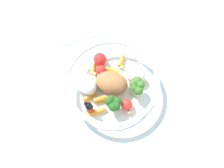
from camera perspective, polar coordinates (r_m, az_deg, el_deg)
The scene contains 3 objects.
ground_plane at distance 0.54m, azimuth 1.18°, elevation -0.16°, with size 2.40×2.40×0.00m, color silver.
food_container at distance 0.51m, azimuth -0.25°, elevation 0.13°, with size 0.21×0.21×0.06m.
folded_napkin at distance 0.64m, azimuth -8.97°, elevation 14.70°, with size 0.13×0.11×0.01m, color white.
Camera 1 is at (-0.06, -0.21, 0.49)m, focal length 36.20 mm.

